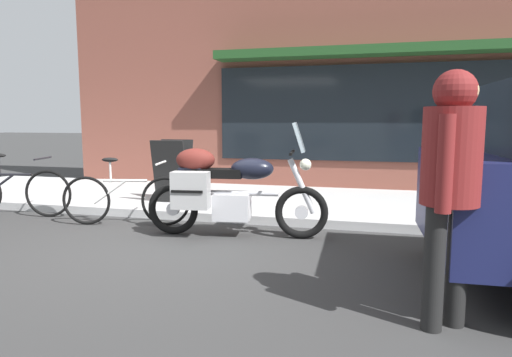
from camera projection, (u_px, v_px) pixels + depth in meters
name	position (u px, v px, depth m)	size (l,w,h in m)	color
ground_plane	(163.00, 243.00, 5.27)	(80.00, 80.00, 0.00)	#333333
touring_motorcycle	(225.00, 188.00, 5.50)	(2.23, 0.83, 1.40)	black
parked_bicycle	(125.00, 198.00, 6.15)	(1.73, 0.54, 0.92)	black
pedestrian_walking	(451.00, 170.00, 3.00)	(0.47, 0.54, 1.75)	black
sandwich_board_sign	(173.00, 171.00, 7.20)	(0.55, 0.42, 0.99)	black
second_bicycle_by_cafe	(13.00, 191.00, 6.70)	(1.71, 0.54, 0.94)	black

